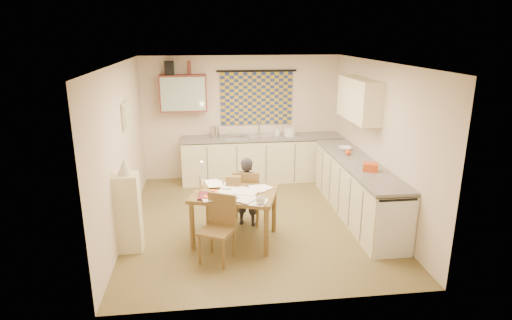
{
  "coord_description": "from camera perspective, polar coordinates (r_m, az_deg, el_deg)",
  "views": [
    {
      "loc": [
        -0.76,
        -6.34,
        2.93
      ],
      "look_at": [
        0.04,
        0.2,
        0.96
      ],
      "focal_mm": 30.0,
      "sensor_mm": 36.0,
      "label": 1
    }
  ],
  "objects": [
    {
      "name": "window_blind",
      "position": [
        8.72,
        0.07,
        8.22
      ],
      "size": [
        1.45,
        0.03,
        1.05
      ],
      "primitive_type": "cube",
      "color": "navy",
      "rests_on": "wall_back"
    },
    {
      "name": "wall_right",
      "position": [
        7.12,
        16.14,
        2.36
      ],
      "size": [
        0.02,
        4.5,
        2.5
      ],
      "primitive_type": "cube",
      "color": "beige",
      "rests_on": "floor"
    },
    {
      "name": "speaker",
      "position": [
        8.47,
        -11.51,
        11.93
      ],
      "size": [
        0.19,
        0.22,
        0.26
      ],
      "primitive_type": "cube",
      "rotation": [
        0.0,
        0.0,
        0.15
      ],
      "color": "black",
      "rests_on": "wall_cabinet"
    },
    {
      "name": "wall_back",
      "position": [
        8.8,
        -1.91,
        5.64
      ],
      "size": [
        4.0,
        0.02,
        2.5
      ],
      "primitive_type": "cube",
      "color": "beige",
      "rests_on": "floor"
    },
    {
      "name": "lampshade",
      "position": [
        5.93,
        -17.15,
        -0.87
      ],
      "size": [
        0.2,
        0.2,
        0.22
      ],
      "primitive_type": "cone",
      "color": "beige",
      "rests_on": "shelf_stand"
    },
    {
      "name": "bottle_brown",
      "position": [
        8.45,
        -8.9,
        12.05
      ],
      "size": [
        0.09,
        0.09,
        0.26
      ],
      "primitive_type": "cylinder",
      "rotation": [
        0.0,
        0.0,
        0.26
      ],
      "color": "maroon",
      "rests_on": "wall_cabinet"
    },
    {
      "name": "kettle",
      "position": [
        8.51,
        -5.53,
        3.74
      ],
      "size": [
        0.22,
        0.22,
        0.24
      ],
      "primitive_type": "cylinder",
      "rotation": [
        0.0,
        0.0,
        -0.29
      ],
      "color": "silver",
      "rests_on": "counter_back"
    },
    {
      "name": "letter_rack",
      "position": [
        6.29,
        -3.03,
        -2.86
      ],
      "size": [
        0.23,
        0.14,
        0.16
      ],
      "primitive_type": "cube",
      "rotation": [
        0.0,
        0.0,
        -0.18
      ],
      "color": "brown",
      "rests_on": "dining_table"
    },
    {
      "name": "wall_left",
      "position": [
        6.68,
        -17.52,
        1.31
      ],
      "size": [
        0.02,
        4.5,
        2.5
      ],
      "primitive_type": "cube",
      "color": "beige",
      "rests_on": "floor"
    },
    {
      "name": "candle_holder",
      "position": [
        6.26,
        -7.38,
        -3.0
      ],
      "size": [
        0.06,
        0.06,
        0.18
      ],
      "primitive_type": "cylinder",
      "rotation": [
        0.0,
        0.0,
        -0.0
      ],
      "color": "silver",
      "rests_on": "dining_table"
    },
    {
      "name": "book",
      "position": [
        6.1,
        -6.49,
        -4.29
      ],
      "size": [
        0.36,
        0.37,
        0.02
      ],
      "primitive_type": "imported",
      "rotation": [
        0.0,
        0.0,
        -0.53
      ],
      "color": "#DB5119",
      "rests_on": "dining_table"
    },
    {
      "name": "shelf_stand",
      "position": [
        6.15,
        -16.62,
        -6.78
      ],
      "size": [
        0.32,
        0.3,
        1.11
      ],
      "primitive_type": "cube",
      "color": "beige",
      "rests_on": "floor"
    },
    {
      "name": "counter_back",
      "position": [
        8.74,
        1.06,
        0.17
      ],
      "size": [
        3.3,
        0.62,
        0.92
      ],
      "color": "beige",
      "rests_on": "floor"
    },
    {
      "name": "upper_cabinet_right",
      "position": [
        7.44,
        13.59,
        7.86
      ],
      "size": [
        0.34,
        1.3,
        0.7
      ],
      "primitive_type": "cube",
      "color": "beige",
      "rests_on": "wall_right"
    },
    {
      "name": "floor",
      "position": [
        7.03,
        -0.13,
        -8.05
      ],
      "size": [
        4.0,
        4.5,
        0.02
      ],
      "primitive_type": "cube",
      "color": "brown",
      "rests_on": "ground"
    },
    {
      "name": "sink",
      "position": [
        8.62,
        0.81,
        2.9
      ],
      "size": [
        0.56,
        0.47,
        0.1
      ],
      "primitive_type": "cube",
      "rotation": [
        0.0,
        0.0,
        -0.03
      ],
      "color": "silver",
      "rests_on": "counter_back"
    },
    {
      "name": "stove",
      "position": [
        6.23,
        17.12,
        -7.8
      ],
      "size": [
        0.55,
        0.55,
        0.86
      ],
      "color": "white",
      "rests_on": "floor"
    },
    {
      "name": "curtain_rod",
      "position": [
        8.64,
        0.09,
        11.81
      ],
      "size": [
        1.6,
        0.04,
        0.04
      ],
      "primitive_type": "cylinder",
      "rotation": [
        0.0,
        1.57,
        0.0
      ],
      "color": "black",
      "rests_on": "wall_back"
    },
    {
      "name": "counter_right",
      "position": [
        7.27,
        13.3,
        -3.75
      ],
      "size": [
        0.62,
        2.95,
        0.92
      ],
      "color": "beige",
      "rests_on": "floor"
    },
    {
      "name": "bowl",
      "position": [
        7.76,
        11.76,
        1.51
      ],
      "size": [
        0.29,
        0.29,
        0.06
      ],
      "primitive_type": "imported",
      "rotation": [
        0.0,
        0.0,
        -0.13
      ],
      "color": "white",
      "rests_on": "counter_right"
    },
    {
      "name": "magazine",
      "position": [
        5.97,
        -7.72,
        -4.76
      ],
      "size": [
        0.26,
        0.33,
        0.03
      ],
      "primitive_type": "imported",
      "rotation": [
        0.0,
        0.0,
        -0.07
      ],
      "color": "maroon",
      "rests_on": "dining_table"
    },
    {
      "name": "wall_cabinet_glass",
      "position": [
        8.34,
        -9.71,
        8.63
      ],
      "size": [
        0.84,
        0.02,
        0.64
      ],
      "primitive_type": "cube",
      "color": "#99B2A5",
      "rests_on": "wall_back"
    },
    {
      "name": "ceiling",
      "position": [
        6.4,
        -0.14,
        12.9
      ],
      "size": [
        4.0,
        4.5,
        0.02
      ],
      "primitive_type": "cube",
      "color": "white",
      "rests_on": "floor"
    },
    {
      "name": "candle",
      "position": [
        6.2,
        -7.11,
        -1.22
      ],
      "size": [
        0.03,
        0.03,
        0.22
      ],
      "primitive_type": "cylinder",
      "rotation": [
        0.0,
        0.0,
        -0.28
      ],
      "color": "white",
      "rests_on": "dining_table"
    },
    {
      "name": "orange_bag",
      "position": [
        6.67,
        15.02,
        -0.92
      ],
      "size": [
        0.26,
        0.23,
        0.12
      ],
      "primitive_type": "cube",
      "rotation": [
        0.0,
        0.0,
        -0.37
      ],
      "color": "#DB5119",
      "rests_on": "counter_right"
    },
    {
      "name": "fruit_orange",
      "position": [
        7.45,
        12.18,
        1.01
      ],
      "size": [
        0.1,
        0.1,
        0.1
      ],
      "primitive_type": "sphere",
      "color": "#DB5119",
      "rests_on": "counter_right"
    },
    {
      "name": "tap",
      "position": [
        8.75,
        0.41,
        4.31
      ],
      "size": [
        0.03,
        0.03,
        0.28
      ],
      "primitive_type": "cylinder",
      "rotation": [
        0.0,
        0.0,
        -0.02
      ],
      "color": "silver",
      "rests_on": "counter_back"
    },
    {
      "name": "bottle_green",
      "position": [
        8.47,
        -11.09,
        11.95
      ],
      "size": [
        0.08,
        0.08,
        0.26
      ],
      "primitive_type": "cylinder",
      "rotation": [
        0.0,
        0.0,
        0.2
      ],
      "color": "#195926",
      "rests_on": "wall_cabinet"
    },
    {
      "name": "wall_front",
      "position": [
        4.48,
        3.34,
        -5.37
      ],
      "size": [
        4.0,
        0.02,
        2.5
      ],
      "primitive_type": "cube",
      "color": "beige",
      "rests_on": "floor"
    },
    {
      "name": "candle_flame",
      "position": [
        6.13,
        -7.29,
        -0.23
      ],
      "size": [
        0.02,
        0.02,
        0.02
      ],
      "primitive_type": "sphere",
      "color": "#FFCC66",
      "rests_on": "dining_table"
    },
    {
      "name": "person",
      "position": [
        6.66,
        -1.24,
        -4.24
      ],
      "size": [
        0.57,
        0.53,
        1.11
      ],
      "primitive_type": "imported",
      "rotation": [
        0.0,
        0.0,
        2.79
      ],
      "color": "black",
      "rests_on": "floor"
    },
    {
      "name": "papers",
      "position": [
        6.08,
        -2.98,
        -4.24
      ],
      "size": [
        1.09,
        1.15,
        0.03
      ],
      "rotation": [
        0.0,
        0.0,
        -0.3
      ],
      "color": "white",
      "rests_on": "dining_table"
    },
    {
      "name": "soap_bottle",
      "position": [
        8.68,
        2.8,
        3.91
      ],
      "size": [
        0.12,
        0.12,
        0.2
      ],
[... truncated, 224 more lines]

